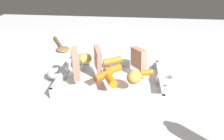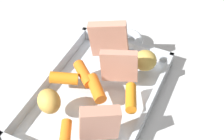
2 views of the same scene
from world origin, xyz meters
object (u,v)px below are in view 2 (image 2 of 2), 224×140
Objects in this scene: roast_slice_outer at (109,39)px; baby_carrot_southeast at (130,99)px; roasting_dish at (96,96)px; roast_slice_thin at (119,66)px; baby_carrot_northwest at (96,88)px; baby_carrot_long at (64,78)px; potato_near_roast at (145,60)px; potato_corner at (49,101)px; baby_carrot_center_left at (84,74)px; baby_carrot_short at (65,131)px; roast_slice_thick at (99,123)px.

roast_slice_outer reaches higher than baby_carrot_southeast.
roast_slice_outer is (0.11, 0.02, 0.06)m from roasting_dish.
roasting_dish is 6.53× the size of baby_carrot_southeast.
roast_slice_thin reaches higher than baby_carrot_northwest.
roast_slice_thin is at bearing -35.23° from roasting_dish.
roast_slice_outer is 1.42× the size of baby_carrot_long.
roast_slice_thin reaches higher than potato_near_roast.
roast_slice_outer is at bearing 39.08° from roast_slice_thin.
potato_corner reaches higher than potato_near_roast.
baby_carrot_northwest is (-0.03, -0.04, 0.00)m from baby_carrot_center_left.
roast_slice_outer reaches higher than potato_corner.
baby_carrot_short is 0.22m from potato_near_roast.
roasting_dish is at bearing -1.01° from baby_carrot_short.
roast_slice_thick is at bearing -149.58° from roasting_dish.
potato_near_roast reaches higher than baby_carrot_southeast.
roast_slice_thick is 1.20× the size of baby_carrot_long.
baby_carrot_short is 0.81× the size of potato_near_roast.
baby_carrot_northwest is (-0.00, 0.07, 0.00)m from baby_carrot_southeast.
roast_slice_thin is 1.14× the size of baby_carrot_center_left.
baby_carrot_short is at bearing 162.15° from potato_near_roast.
roasting_dish is at bearing -35.29° from potato_corner.
potato_corner is at bearing 167.99° from baby_carrot_center_left.
roasting_dish is 8.55× the size of potato_corner.
baby_carrot_northwest is (-0.01, -0.01, 0.03)m from roasting_dish.
baby_carrot_northwest is 1.18× the size of potato_near_roast.
baby_carrot_center_left is 1.51× the size of baby_carrot_short.
roast_slice_outer is 0.15m from baby_carrot_southeast.
roast_slice_thick reaches higher than potato_corner.
roast_slice_thin is 0.91× the size of roast_slice_outer.
potato_corner is (0.04, 0.05, 0.01)m from baby_carrot_short.
baby_carrot_center_left is 0.98× the size of baby_carrot_southeast.
baby_carrot_center_left is 0.13m from baby_carrot_short.
baby_carrot_center_left is 1.28× the size of potato_corner.
potato_near_roast is (-0.01, -0.08, -0.02)m from roast_slice_outer.
baby_carrot_short is at bearing 145.65° from baby_carrot_southeast.
roast_slice_thin is 0.07m from potato_near_roast.
potato_near_roast is at bearing -30.25° from baby_carrot_northwest.
baby_carrot_northwest is at bearing -143.97° from roasting_dish.
roast_slice_thick is 1.06× the size of baby_carrot_center_left.
potato_corner is (-0.07, 0.06, 0.01)m from baby_carrot_northwest.
roast_slice_thick is 0.14m from baby_carrot_long.
baby_carrot_southeast is at bearing -101.12° from baby_carrot_center_left.
roast_slice_thick is at bearing 175.89° from potato_near_roast.
roast_slice_thick reaches higher than baby_carrot_northwest.
baby_carrot_southeast is at bearing -87.50° from baby_carrot_long.
baby_carrot_southeast is (-0.05, -0.04, -0.03)m from roast_slice_thin.
potato_corner reaches higher than roasting_dish.
roast_slice_thin reaches higher than potato_corner.
baby_carrot_northwest is (0.08, 0.05, -0.02)m from roast_slice_thick.
potato_corner reaches higher than baby_carrot_northwest.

